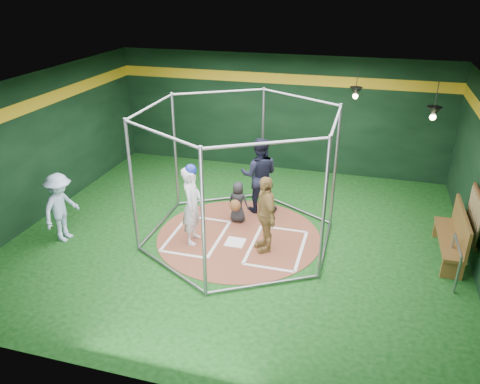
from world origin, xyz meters
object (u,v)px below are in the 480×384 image
(batter_figure, at_px, (192,204))
(visitor_leopard, at_px, (265,214))
(umpire, at_px, (259,175))
(dugout_bench, at_px, (455,234))

(batter_figure, xyz_separation_m, visitor_leopard, (1.63, 0.12, -0.07))
(batter_figure, relative_size, visitor_leopard, 1.08)
(batter_figure, distance_m, umpire, 2.19)
(batter_figure, distance_m, visitor_leopard, 1.64)
(batter_figure, bearing_deg, visitor_leopard, 4.07)
(dugout_bench, bearing_deg, batter_figure, -171.03)
(batter_figure, bearing_deg, dugout_bench, 8.97)
(batter_figure, xyz_separation_m, umpire, (1.07, 1.91, 0.05))
(batter_figure, bearing_deg, umpire, 60.79)
(dugout_bench, bearing_deg, visitor_leopard, -169.03)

